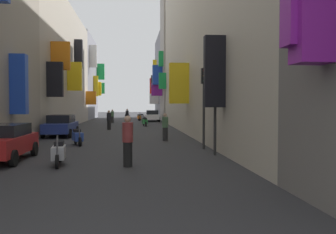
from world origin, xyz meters
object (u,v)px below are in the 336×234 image
(parked_car_red, at_px, (3,142))
(scooter_orange, at_px, (139,117))
(pedestrian_near_right, at_px, (128,141))
(parked_car_white, at_px, (152,116))
(pedestrian_near_left, at_px, (109,120))
(scooter_black, at_px, (127,116))
(pedestrian_far_away, at_px, (165,127))
(pedestrian_crossing, at_px, (112,116))
(scooter_green, at_px, (145,122))
(traffic_light_far_corner, at_px, (204,94))
(scooter_blue, at_px, (78,137))
(scooter_silver, at_px, (59,152))
(traffic_light_near_corner, at_px, (215,85))
(scooter_white, at_px, (142,117))
(parked_car_blue, at_px, (61,125))
(pedestrian_mid_street, at_px, (127,116))

(parked_car_red, xyz_separation_m, scooter_orange, (5.83, 33.42, -0.29))
(parked_car_red, height_order, pedestrian_near_right, pedestrian_near_right)
(parked_car_white, height_order, pedestrian_near_left, pedestrian_near_left)
(scooter_black, height_order, pedestrian_far_away, pedestrian_far_away)
(pedestrian_far_away, bearing_deg, pedestrian_crossing, 101.79)
(pedestrian_near_right, bearing_deg, parked_car_white, 85.48)
(pedestrian_far_away, bearing_deg, scooter_black, 95.09)
(scooter_green, height_order, pedestrian_crossing, pedestrian_crossing)
(traffic_light_far_corner, bearing_deg, scooter_blue, 160.25)
(parked_car_red, height_order, scooter_silver, parked_car_red)
(pedestrian_near_left, relative_size, pedestrian_far_away, 1.02)
(scooter_orange, distance_m, scooter_green, 12.06)
(traffic_light_near_corner, bearing_deg, pedestrian_far_away, 104.39)
(parked_car_white, height_order, scooter_green, parked_car_white)
(traffic_light_far_corner, bearing_deg, scooter_orange, 94.99)
(parked_car_white, relative_size, scooter_black, 2.42)
(parked_car_red, xyz_separation_m, scooter_silver, (2.37, -1.20, -0.29))
(traffic_light_near_corner, relative_size, traffic_light_far_corner, 1.13)
(pedestrian_near_right, distance_m, traffic_light_far_corner, 6.13)
(pedestrian_crossing, relative_size, traffic_light_far_corner, 0.40)
(scooter_black, relative_size, scooter_green, 0.91)
(traffic_light_far_corner, bearing_deg, scooter_black, 96.95)
(scooter_white, distance_m, pedestrian_near_left, 19.64)
(parked_car_blue, distance_m, pedestrian_far_away, 7.89)
(scooter_orange, distance_m, scooter_blue, 28.54)
(pedestrian_crossing, relative_size, traffic_light_near_corner, 0.36)
(scooter_white, relative_size, pedestrian_near_right, 0.99)
(scooter_white, height_order, pedestrian_mid_street, pedestrian_mid_street)
(scooter_blue, bearing_deg, pedestrian_far_away, 19.82)
(parked_car_red, distance_m, pedestrian_near_left, 16.82)
(parked_car_white, xyz_separation_m, scooter_orange, (-1.64, 2.05, -0.30))
(pedestrian_mid_street, xyz_separation_m, traffic_light_near_corner, (4.25, -28.33, 2.21))
(parked_car_blue, relative_size, pedestrian_crossing, 2.75)
(pedestrian_far_away, bearing_deg, traffic_light_far_corner, -69.41)
(pedestrian_near_right, bearing_deg, scooter_white, 87.92)
(pedestrian_mid_street, bearing_deg, scooter_orange, 70.92)
(pedestrian_crossing, bearing_deg, pedestrian_far_away, -78.21)
(pedestrian_far_away, bearing_deg, pedestrian_near_right, -103.70)
(pedestrian_far_away, bearing_deg, scooter_blue, -160.18)
(parked_car_white, bearing_deg, scooter_silver, -98.91)
(scooter_white, height_order, traffic_light_near_corner, traffic_light_near_corner)
(scooter_green, bearing_deg, scooter_silver, -99.65)
(scooter_silver, bearing_deg, traffic_light_near_corner, 16.97)
(scooter_green, bearing_deg, pedestrian_far_away, -86.98)
(traffic_light_near_corner, height_order, traffic_light_far_corner, traffic_light_near_corner)
(parked_car_red, bearing_deg, scooter_black, 83.84)
(scooter_silver, relative_size, traffic_light_near_corner, 0.41)
(scooter_blue, bearing_deg, traffic_light_far_corner, -19.75)
(scooter_black, height_order, traffic_light_far_corner, traffic_light_far_corner)
(scooter_white, relative_size, scooter_silver, 0.96)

